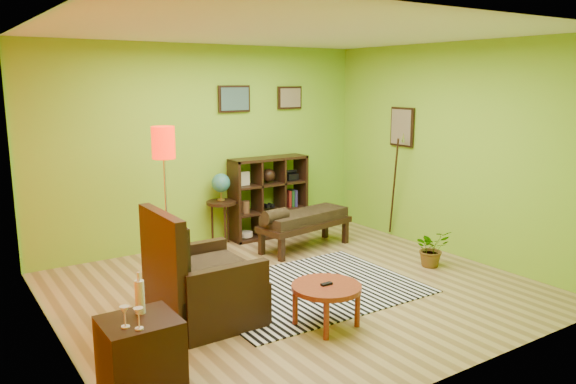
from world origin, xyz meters
TOP-DOWN VIEW (x-y plane):
  - ground at (0.00, 0.00)m, footprint 5.00×5.00m
  - room_shell at (-0.09, 0.01)m, footprint 5.04×4.54m
  - zebra_rug at (0.11, -0.09)m, footprint 2.41×1.80m
  - coffee_table at (-0.30, -0.95)m, footprint 0.67×0.67m
  - armchair at (-1.27, -0.21)m, footprint 0.95×0.96m
  - side_cabinet at (-2.20, -1.22)m, footprint 0.53×0.49m
  - floor_lamp at (-1.06, 1.11)m, footprint 0.27×0.27m
  - globe_table at (0.11, 2.03)m, footprint 0.42×0.42m
  - cube_shelf at (0.91, 2.03)m, footprint 1.20×0.35m
  - bench at (0.94, 1.20)m, footprint 1.46×0.72m
  - potted_plant at (1.87, -0.29)m, footprint 0.53×0.56m

SIDE VIEW (x-z plane):
  - ground at x=0.00m, z-range 0.00..0.00m
  - zebra_rug at x=0.11m, z-range 0.00..0.01m
  - potted_plant at x=1.87m, z-range 0.00..0.37m
  - side_cabinet at x=-2.20m, z-range -0.15..0.79m
  - armchair at x=-1.27m, z-range -0.23..0.92m
  - coffee_table at x=-0.30m, z-range 0.14..0.57m
  - bench at x=0.94m, z-range 0.09..0.74m
  - cube_shelf at x=0.91m, z-range 0.00..1.20m
  - globe_table at x=0.11m, z-range 0.27..1.29m
  - floor_lamp at x=-1.06m, z-range 0.56..2.36m
  - room_shell at x=-0.09m, z-range 0.39..3.21m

